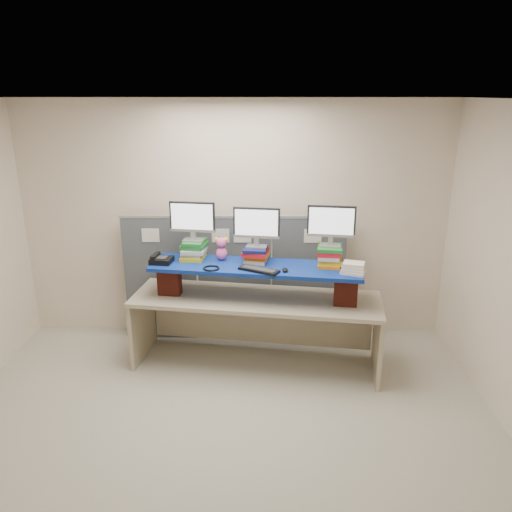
{
  "coord_description": "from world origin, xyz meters",
  "views": [
    {
      "loc": [
        0.34,
        -3.7,
        2.85
      ],
      "look_at": [
        0.26,
        1.15,
        1.25
      ],
      "focal_mm": 35.0,
      "sensor_mm": 36.0,
      "label": 1
    }
  ],
  "objects_px": {
    "monitor_left": "(192,219)",
    "monitor_right": "(331,223)",
    "desk_phone": "(161,260)",
    "blue_board": "(256,267)",
    "monitor_center": "(257,225)",
    "desk": "(256,311)",
    "keyboard": "(259,270)"
  },
  "relations": [
    {
      "from": "desk",
      "to": "blue_board",
      "type": "height_order",
      "value": "blue_board"
    },
    {
      "from": "blue_board",
      "to": "monitor_left",
      "type": "bearing_deg",
      "value": 170.3
    },
    {
      "from": "desk_phone",
      "to": "monitor_left",
      "type": "bearing_deg",
      "value": 31.87
    },
    {
      "from": "blue_board",
      "to": "monitor_left",
      "type": "xyz_separation_m",
      "value": [
        -0.67,
        0.21,
        0.46
      ]
    },
    {
      "from": "monitor_right",
      "to": "keyboard",
      "type": "height_order",
      "value": "monitor_right"
    },
    {
      "from": "desk",
      "to": "monitor_right",
      "type": "relative_size",
      "value": 5.58
    },
    {
      "from": "keyboard",
      "to": "monitor_right",
      "type": "bearing_deg",
      "value": 42.42
    },
    {
      "from": "desk_phone",
      "to": "keyboard",
      "type": "bearing_deg",
      "value": -5.44
    },
    {
      "from": "desk",
      "to": "monitor_center",
      "type": "distance_m",
      "value": 0.93
    },
    {
      "from": "monitor_left",
      "to": "desk_phone",
      "type": "relative_size",
      "value": 1.98
    },
    {
      "from": "desk_phone",
      "to": "desk",
      "type": "bearing_deg",
      "value": 3.85
    },
    {
      "from": "desk",
      "to": "keyboard",
      "type": "bearing_deg",
      "value": -71.61
    },
    {
      "from": "blue_board",
      "to": "monitor_left",
      "type": "relative_size",
      "value": 4.51
    },
    {
      "from": "monitor_left",
      "to": "blue_board",
      "type": "bearing_deg",
      "value": -9.7
    },
    {
      "from": "desk",
      "to": "monitor_right",
      "type": "bearing_deg",
      "value": 9.0
    },
    {
      "from": "monitor_center",
      "to": "desk_phone",
      "type": "relative_size",
      "value": 1.98
    },
    {
      "from": "monitor_left",
      "to": "monitor_right",
      "type": "relative_size",
      "value": 1.0
    },
    {
      "from": "desk",
      "to": "keyboard",
      "type": "distance_m",
      "value": 0.56
    },
    {
      "from": "desk",
      "to": "desk_phone",
      "type": "bearing_deg",
      "value": -175.79
    },
    {
      "from": "monitor_center",
      "to": "keyboard",
      "type": "relative_size",
      "value": 1.13
    },
    {
      "from": "monitor_right",
      "to": "desk_phone",
      "type": "bearing_deg",
      "value": -173.73
    },
    {
      "from": "monitor_left",
      "to": "monitor_center",
      "type": "bearing_deg",
      "value": -0.0
    },
    {
      "from": "blue_board",
      "to": "monitor_left",
      "type": "height_order",
      "value": "monitor_left"
    },
    {
      "from": "blue_board",
      "to": "monitor_center",
      "type": "distance_m",
      "value": 0.44
    },
    {
      "from": "monitor_right",
      "to": "monitor_left",
      "type": "bearing_deg",
      "value": 180.0
    },
    {
      "from": "monitor_left",
      "to": "desk_phone",
      "type": "distance_m",
      "value": 0.54
    },
    {
      "from": "blue_board",
      "to": "keyboard",
      "type": "height_order",
      "value": "keyboard"
    },
    {
      "from": "keyboard",
      "to": "desk",
      "type": "bearing_deg",
      "value": 128.4
    },
    {
      "from": "monitor_right",
      "to": "desk",
      "type": "bearing_deg",
      "value": -171.0
    },
    {
      "from": "blue_board",
      "to": "monitor_center",
      "type": "relative_size",
      "value": 4.51
    },
    {
      "from": "blue_board",
      "to": "desk",
      "type": "bearing_deg",
      "value": 0.0
    },
    {
      "from": "desk_phone",
      "to": "blue_board",
      "type": "bearing_deg",
      "value": 3.85
    }
  ]
}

